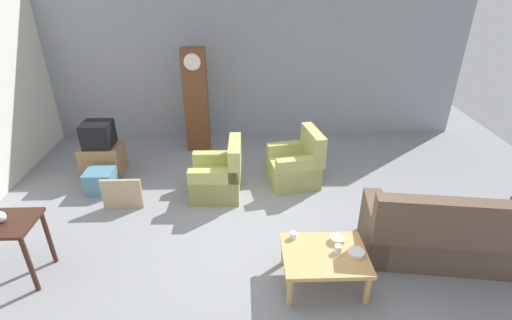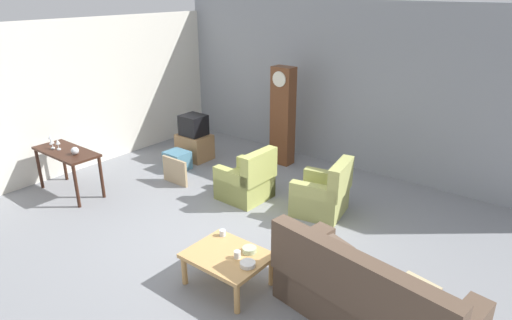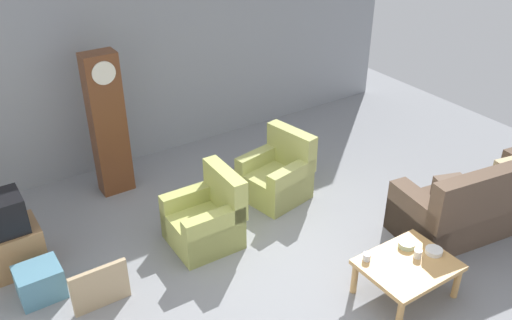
% 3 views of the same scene
% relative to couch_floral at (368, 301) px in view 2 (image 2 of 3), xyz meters
% --- Properties ---
extents(ground_plane, '(10.40, 10.40, 0.00)m').
position_rel_couch_floral_xyz_m(ground_plane, '(-2.29, 0.49, -0.35)').
color(ground_plane, gray).
extents(garage_door_wall, '(8.40, 0.16, 3.20)m').
position_rel_couch_floral_xyz_m(garage_door_wall, '(-2.29, 4.09, 1.25)').
color(garage_door_wall, gray).
rests_on(garage_door_wall, ground_plane).
extents(pegboard_wall_left, '(0.12, 6.40, 2.88)m').
position_rel_couch_floral_xyz_m(pegboard_wall_left, '(-6.49, 0.89, 1.09)').
color(pegboard_wall_left, silver).
rests_on(pegboard_wall_left, ground_plane).
extents(couch_floral, '(2.21, 1.17, 1.04)m').
position_rel_couch_floral_xyz_m(couch_floral, '(0.00, 0.00, 0.00)').
color(couch_floral, brown).
rests_on(couch_floral, ground_plane).
extents(armchair_olive_near, '(0.80, 0.77, 0.92)m').
position_rel_couch_floral_xyz_m(armchair_olive_near, '(-2.97, 1.61, -0.05)').
color(armchair_olive_near, tan).
rests_on(armchair_olive_near, ground_plane).
extents(armchair_olive_far, '(0.92, 0.89, 0.92)m').
position_rel_couch_floral_xyz_m(armchair_olive_far, '(-1.68, 1.96, -0.05)').
color(armchair_olive_far, tan).
rests_on(armchair_olive_far, ground_plane).
extents(coffee_table_wood, '(0.96, 0.76, 0.43)m').
position_rel_couch_floral_xyz_m(coffee_table_wood, '(-1.66, -0.36, 0.01)').
color(coffee_table_wood, tan).
rests_on(coffee_table_wood, ground_plane).
extents(console_table_dark, '(1.30, 0.56, 0.79)m').
position_rel_couch_floral_xyz_m(console_table_dark, '(-5.55, -0.14, 0.32)').
color(console_table_dark, '#381E14').
rests_on(console_table_dark, ground_plane).
extents(grandfather_clock, '(0.44, 0.30, 1.99)m').
position_rel_couch_floral_xyz_m(grandfather_clock, '(-3.46, 3.34, 0.65)').
color(grandfather_clock, brown).
rests_on(grandfather_clock, ground_plane).
extents(tv_stand_cabinet, '(0.68, 0.52, 0.53)m').
position_rel_couch_floral_xyz_m(tv_stand_cabinet, '(-5.04, 2.39, -0.09)').
color(tv_stand_cabinet, '#997047').
rests_on(tv_stand_cabinet, ground_plane).
extents(tv_crt, '(0.48, 0.44, 0.42)m').
position_rel_couch_floral_xyz_m(tv_crt, '(-5.04, 2.39, 0.39)').
color(tv_crt, black).
rests_on(tv_crt, tv_stand_cabinet).
extents(framed_picture_leaning, '(0.60, 0.05, 0.49)m').
position_rel_couch_floral_xyz_m(framed_picture_leaning, '(-4.40, 1.26, -0.11)').
color(framed_picture_leaning, tan).
rests_on(framed_picture_leaning, ground_plane).
extents(storage_box_blue, '(0.45, 0.39, 0.37)m').
position_rel_couch_floral_xyz_m(storage_box_blue, '(-4.89, 1.76, -0.17)').
color(storage_box_blue, teal).
rests_on(storage_box_blue, ground_plane).
extents(glass_dome_cloche, '(0.13, 0.13, 0.13)m').
position_rel_couch_floral_xyz_m(glass_dome_cloche, '(-5.26, -0.14, 0.51)').
color(glass_dome_cloche, silver).
rests_on(glass_dome_cloche, console_table_dark).
extents(cup_white_porcelain, '(0.08, 0.08, 0.09)m').
position_rel_couch_floral_xyz_m(cup_white_porcelain, '(-1.51, -0.34, 0.12)').
color(cup_white_porcelain, white).
rests_on(cup_white_porcelain, coffee_table_wood).
extents(cup_blue_rimmed, '(0.08, 0.08, 0.08)m').
position_rel_couch_floral_xyz_m(cup_blue_rimmed, '(-1.99, -0.08, 0.12)').
color(cup_blue_rimmed, silver).
rests_on(cup_blue_rimmed, coffee_table_wood).
extents(bowl_white_stacked, '(0.18, 0.18, 0.05)m').
position_rel_couch_floral_xyz_m(bowl_white_stacked, '(-1.31, -0.39, 0.10)').
color(bowl_white_stacked, white).
rests_on(bowl_white_stacked, coffee_table_wood).
extents(bowl_shallow_green, '(0.17, 0.17, 0.06)m').
position_rel_couch_floral_xyz_m(bowl_shallow_green, '(-1.48, -0.16, 0.11)').
color(bowl_shallow_green, '#B2C69E').
rests_on(bowl_shallow_green, coffee_table_wood).
extents(wine_glass_tall, '(0.06, 0.06, 0.19)m').
position_rel_couch_floral_xyz_m(wine_glass_tall, '(-6.05, -0.14, 0.57)').
color(wine_glass_tall, silver).
rests_on(wine_glass_tall, console_table_dark).
extents(wine_glass_mid, '(0.08, 0.08, 0.18)m').
position_rel_couch_floral_xyz_m(wine_glass_mid, '(-5.83, -0.22, 0.56)').
color(wine_glass_mid, silver).
rests_on(wine_glass_mid, console_table_dark).
extents(wine_glass_short, '(0.08, 0.08, 0.19)m').
position_rel_couch_floral_xyz_m(wine_glass_short, '(-5.69, -0.19, 0.57)').
color(wine_glass_short, silver).
rests_on(wine_glass_short, console_table_dark).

